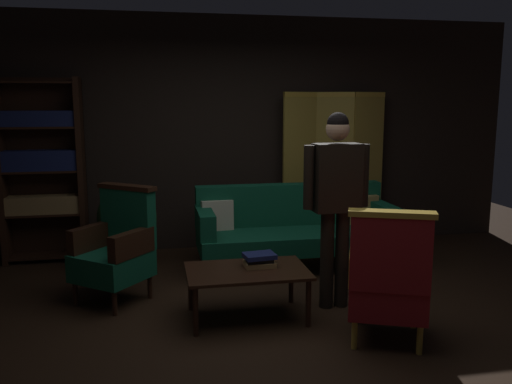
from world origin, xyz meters
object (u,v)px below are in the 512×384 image
book_navy_cloth (259,256)px  bookshelf (42,168)px  velvet_couch (294,226)px  armchair_wing_left (117,248)px  armchair_gilt_accent (388,279)px  potted_plant (127,221)px  folding_screen (334,167)px  standing_figure (336,192)px  book_black_cloth (259,260)px  coffee_table (247,275)px  book_tan_leather (259,264)px

book_navy_cloth → bookshelf: bearing=135.8°
velvet_couch → armchair_wing_left: (-1.84, -0.69, 0.04)m
armchair_gilt_accent → potted_plant: armchair_gilt_accent is taller
book_navy_cloth → folding_screen: bearing=56.2°
standing_figure → book_black_cloth: standing_figure is taller
coffee_table → book_black_cloth: book_black_cloth is taller
book_navy_cloth → book_black_cloth: bearing=0.0°
velvet_couch → potted_plant: bearing=172.6°
armchair_gilt_accent → book_navy_cloth: armchair_gilt_accent is taller
potted_plant → book_navy_cloth: 1.88m
armchair_wing_left → book_black_cloth: (1.20, -0.57, -0.01)m
armchair_wing_left → standing_figure: size_ratio=0.61×
book_black_cloth → armchair_gilt_accent: bearing=-40.5°
book_tan_leather → book_black_cloth: (0.00, 0.00, 0.04)m
armchair_gilt_accent → book_navy_cloth: 1.09m
folding_screen → bookshelf: size_ratio=0.93×
armchair_gilt_accent → standing_figure: standing_figure is taller
coffee_table → armchair_gilt_accent: armchair_gilt_accent is taller
book_tan_leather → standing_figure: bearing=3.7°
armchair_gilt_accent → armchair_wing_left: 2.40m
armchair_gilt_accent → standing_figure: size_ratio=0.61×
velvet_couch → bookshelf: bearing=164.6°
folding_screen → bookshelf: bookshelf is taller
standing_figure → book_tan_leather: standing_figure is taller
coffee_table → book_navy_cloth: size_ratio=3.89×
armchair_gilt_accent → potted_plant: bearing=131.9°
armchair_gilt_accent → book_tan_leather: size_ratio=4.11×
velvet_couch → book_black_cloth: velvet_couch is taller
folding_screen → book_black_cloth: 2.45m
folding_screen → book_navy_cloth: folding_screen is taller
coffee_table → armchair_wing_left: size_ratio=0.96×
coffee_table → armchair_gilt_accent: 1.15m
folding_screen → armchair_gilt_accent: bearing=-100.6°
standing_figure → book_black_cloth: bearing=-176.3°
bookshelf → coffee_table: bookshelf is taller
folding_screen → armchair_gilt_accent: size_ratio=1.83×
coffee_table → armchair_gilt_accent: size_ratio=0.96×
book_tan_leather → book_black_cloth: size_ratio=1.16×
velvet_couch → potted_plant: 1.80m
book_tan_leather → book_navy_cloth: 0.07m
bookshelf → potted_plant: 1.18m
bookshelf → book_navy_cloth: size_ratio=7.96×
armchair_gilt_accent → book_tan_leather: bearing=139.5°
folding_screen → armchair_wing_left: bearing=-150.7°
armchair_wing_left → potted_plant: armchair_wing_left is taller
folding_screen → armchair_wing_left: (-2.53, -1.42, -0.50)m
coffee_table → standing_figure: (0.79, 0.11, 0.65)m
armchair_wing_left → book_navy_cloth: armchair_wing_left is taller
standing_figure → armchair_wing_left: bearing=164.3°
folding_screen → armchair_wing_left: 2.95m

